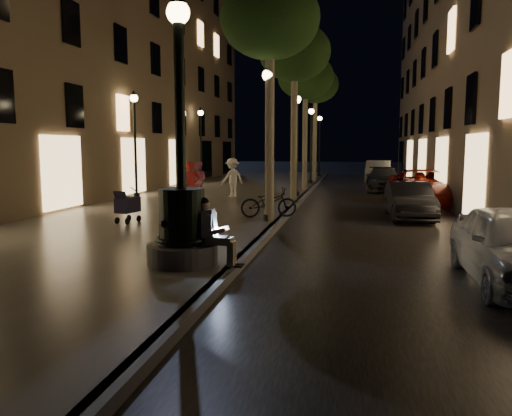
% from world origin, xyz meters
% --- Properties ---
extents(ground, '(120.00, 120.00, 0.00)m').
position_xyz_m(ground, '(0.00, 15.00, 0.00)').
color(ground, black).
rests_on(ground, ground).
extents(cobble_lane, '(6.00, 45.00, 0.02)m').
position_xyz_m(cobble_lane, '(3.00, 15.00, 0.01)').
color(cobble_lane, black).
rests_on(cobble_lane, ground).
extents(promenade, '(8.00, 45.00, 0.20)m').
position_xyz_m(promenade, '(-4.00, 15.00, 0.10)').
color(promenade, '#615D56').
rests_on(promenade, ground).
extents(curb_strip, '(0.25, 45.00, 0.20)m').
position_xyz_m(curb_strip, '(0.00, 15.00, 0.10)').
color(curb_strip, '#59595B').
rests_on(curb_strip, ground).
extents(building_left, '(8.00, 36.00, 15.00)m').
position_xyz_m(building_left, '(-12.00, 18.00, 7.50)').
color(building_left, '#7D674E').
rests_on(building_left, ground).
extents(fountain_lamppost, '(1.40, 1.40, 5.21)m').
position_xyz_m(fountain_lamppost, '(-1.00, 2.00, 1.21)').
color(fountain_lamppost, '#59595B').
rests_on(fountain_lamppost, promenade).
extents(seated_man_laptop, '(0.97, 0.33, 1.34)m').
position_xyz_m(seated_man_laptop, '(-0.39, 2.00, 0.91)').
color(seated_man_laptop, tan).
rests_on(seated_man_laptop, promenade).
extents(tree_near, '(3.00, 3.00, 7.30)m').
position_xyz_m(tree_near, '(-0.25, 8.00, 6.24)').
color(tree_near, '#6B604C').
rests_on(tree_near, promenade).
extents(tree_second, '(3.00, 3.00, 7.40)m').
position_xyz_m(tree_second, '(-0.20, 14.00, 6.33)').
color(tree_second, '#6B604C').
rests_on(tree_second, promenade).
extents(tree_third, '(3.00, 3.00, 7.20)m').
position_xyz_m(tree_third, '(-0.30, 20.00, 6.14)').
color(tree_third, '#6B604C').
rests_on(tree_third, promenade).
extents(tree_far, '(3.00, 3.00, 7.50)m').
position_xyz_m(tree_far, '(-0.22, 26.00, 6.43)').
color(tree_far, '#6B604C').
rests_on(tree_far, promenade).
extents(lamp_curb_a, '(0.36, 0.36, 4.81)m').
position_xyz_m(lamp_curb_a, '(-0.30, 8.00, 3.24)').
color(lamp_curb_a, black).
rests_on(lamp_curb_a, promenade).
extents(lamp_curb_b, '(0.36, 0.36, 4.81)m').
position_xyz_m(lamp_curb_b, '(-0.30, 16.00, 3.24)').
color(lamp_curb_b, black).
rests_on(lamp_curb_b, promenade).
extents(lamp_curb_c, '(0.36, 0.36, 4.81)m').
position_xyz_m(lamp_curb_c, '(-0.30, 24.00, 3.24)').
color(lamp_curb_c, black).
rests_on(lamp_curb_c, promenade).
extents(lamp_curb_d, '(0.36, 0.36, 4.81)m').
position_xyz_m(lamp_curb_d, '(-0.30, 32.00, 3.24)').
color(lamp_curb_d, black).
rests_on(lamp_curb_d, promenade).
extents(lamp_left_b, '(0.36, 0.36, 4.81)m').
position_xyz_m(lamp_left_b, '(-7.40, 14.00, 3.24)').
color(lamp_left_b, black).
rests_on(lamp_left_b, promenade).
extents(lamp_left_c, '(0.36, 0.36, 4.81)m').
position_xyz_m(lamp_left_c, '(-7.40, 24.00, 3.24)').
color(lamp_left_c, black).
rests_on(lamp_left_c, promenade).
extents(stroller, '(0.57, 1.08, 1.09)m').
position_xyz_m(stroller, '(-4.40, 6.74, 0.75)').
color(stroller, black).
rests_on(stroller, promenade).
extents(car_second, '(1.50, 3.95, 1.29)m').
position_xyz_m(car_second, '(4.23, 10.62, 0.64)').
color(car_second, black).
rests_on(car_second, ground).
extents(car_third, '(2.74, 5.59, 1.53)m').
position_xyz_m(car_third, '(5.20, 15.01, 0.76)').
color(car_third, maroon).
rests_on(car_third, ground).
extents(car_rear, '(2.01, 4.65, 1.33)m').
position_xyz_m(car_rear, '(4.00, 21.70, 0.67)').
color(car_rear, '#2E2F33').
rests_on(car_rear, ground).
extents(car_fifth, '(1.90, 4.77, 1.54)m').
position_xyz_m(car_fifth, '(4.00, 28.01, 0.77)').
color(car_fifth, gray).
rests_on(car_fifth, ground).
extents(pedestrian_red, '(0.77, 0.68, 1.79)m').
position_xyz_m(pedestrian_red, '(-3.41, 9.84, 1.09)').
color(pedestrian_red, red).
rests_on(pedestrian_red, promenade).
extents(pedestrian_pink, '(0.84, 0.67, 1.66)m').
position_xyz_m(pedestrian_pink, '(-4.41, 13.80, 1.03)').
color(pedestrian_pink, '#CD6C8E').
rests_on(pedestrian_pink, promenade).
extents(pedestrian_white, '(1.26, 1.30, 1.78)m').
position_xyz_m(pedestrian_white, '(-3.16, 15.09, 1.09)').
color(pedestrian_white, white).
rests_on(pedestrian_white, promenade).
extents(bicycle, '(1.96, 1.22, 0.97)m').
position_xyz_m(bicycle, '(-0.40, 8.77, 0.69)').
color(bicycle, black).
rests_on(bicycle, promenade).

